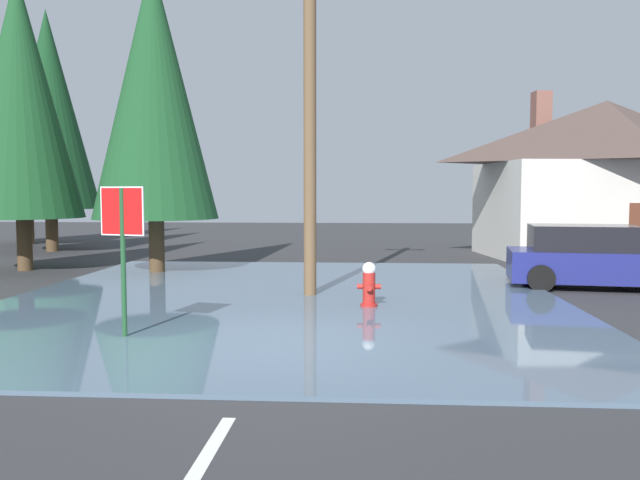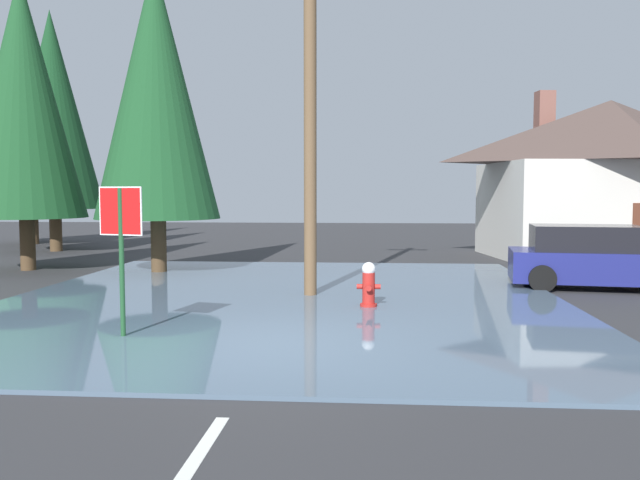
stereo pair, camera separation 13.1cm
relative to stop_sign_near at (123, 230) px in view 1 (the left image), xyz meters
The scene contains 12 objects.
ground_plane 3.06m from the stop_sign_near, ahead, with size 80.00×80.00×0.10m, color #2D2D30.
flood_puddle 4.90m from the stop_sign_near, 63.33° to the left, with size 11.92×13.94×0.06m, color #4C6075.
lane_stop_bar 2.98m from the stop_sign_near, 53.25° to the right, with size 3.36×0.30×0.01m, color silver.
stop_sign_near is the anchor object (origin of this frame).
fire_hydrant 5.08m from the stop_sign_near, 37.72° to the left, with size 0.48×0.41×0.95m.
utility_pole 6.12m from the stop_sign_near, 59.49° to the left, with size 1.60×0.28×9.87m.
house 18.86m from the stop_sign_near, 48.77° to the left, with size 9.34×6.74×6.04m.
parked_car 11.34m from the stop_sign_near, 33.84° to the left, with size 4.35×2.46×1.54m.
pine_tree_tall_left 17.72m from the stop_sign_near, 119.59° to the left, with size 3.77×3.77×9.42m.
pine_tree_mid_left 9.26m from the stop_sign_near, 104.47° to the left, with size 3.53×3.53×8.83m.
pine_tree_short_left 11.44m from the stop_sign_near, 125.64° to the left, with size 3.52×3.52×8.79m.
pine_tree_far_center 22.11m from the stop_sign_near, 121.56° to the left, with size 4.26×4.26×10.66m.
Camera 1 is at (1.33, -9.65, 2.35)m, focal length 36.73 mm.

